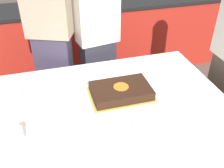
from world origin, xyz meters
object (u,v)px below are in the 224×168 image
at_px(wine_glass, 20,135).
at_px(person_cutting_cake, 98,44).
at_px(plate_stack, 6,100).
at_px(person_standing_back, 51,42).
at_px(cake, 121,91).

xyz_separation_m(wine_glass, person_cutting_cake, (0.71, 1.08, -0.03)).
height_order(plate_stack, wine_glass, wine_glass).
xyz_separation_m(wine_glass, person_standing_back, (0.28, 1.08, 0.05)).
xyz_separation_m(cake, person_cutting_cake, (0.00, 0.74, 0.04)).
height_order(plate_stack, person_cutting_cake, person_cutting_cake).
distance_m(plate_stack, wine_glass, 0.47).
xyz_separation_m(plate_stack, person_cutting_cake, (0.81, 0.62, 0.03)).
bearing_deg(wine_glass, plate_stack, 103.02).
bearing_deg(wine_glass, person_cutting_cake, 56.80).
bearing_deg(plate_stack, wine_glass, -76.98).
distance_m(plate_stack, person_cutting_cake, 1.03).
bearing_deg(cake, plate_stack, 171.74).
relative_size(wine_glass, person_standing_back, 0.09).
xyz_separation_m(plate_stack, wine_glass, (0.11, -0.46, 0.07)).
bearing_deg(person_cutting_cake, wine_glass, 46.69).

